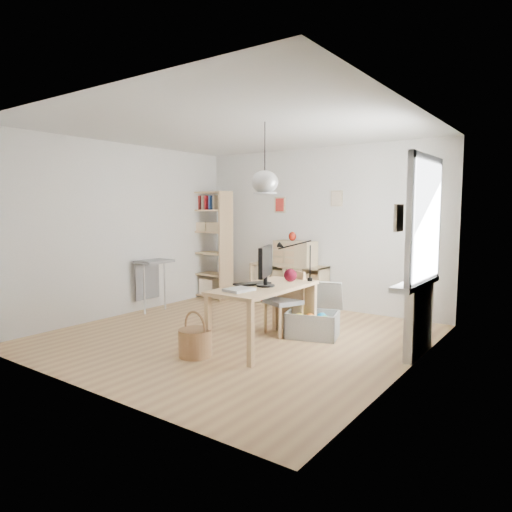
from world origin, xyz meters
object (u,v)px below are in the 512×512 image
Objects in this scene: cube_shelf at (289,288)px; chair at (287,298)px; desk at (265,293)px; monitor at (266,264)px; storage_chest at (314,319)px; drawer_chest at (295,253)px; tall_bookshelf at (210,240)px.

chair reaches higher than cube_shelf.
desk is 0.68m from chair.
storage_chest is at bearing 49.92° from monitor.
cube_shelf is 1.85m from chair.
storage_chest is at bearing 39.28° from chair.
monitor is at bearing -36.33° from desk.
monitor is at bearing -57.34° from chair.
monitor is (1.05, -2.25, 0.72)m from cube_shelf.
monitor is (0.03, -0.02, 0.37)m from desk.
chair is 0.45m from storage_chest.
desk is 2.37m from drawer_chest.
chair is at bearing 178.74° from storage_chest.
tall_bookshelf is 2.22× the size of storage_chest.
drawer_chest is (-0.79, 1.54, 0.44)m from chair.
monitor reaches higher than desk.
monitor is 2.39m from drawer_chest.
drawer_chest reaches higher than storage_chest.
tall_bookshelf reaches higher than chair.
desk is 1.07× the size of cube_shelf.
chair is (2.51, -1.30, -0.60)m from tall_bookshelf.
chair is 1.59× the size of monitor.
tall_bookshelf reaches higher than monitor.
desk is at bearing -127.09° from storage_chest.
cube_shelf is 2.59m from monitor.
cube_shelf is 1.93× the size of drawer_chest.
monitor is at bearing -124.87° from storage_chest.
storage_chest is at bearing 69.59° from desk.
drawer_chest is at bearing 141.11° from chair.
tall_bookshelf is 1.74m from drawer_chest.
drawer_chest is at bearing 111.65° from desk.
chair reaches higher than storage_chest.
tall_bookshelf is 3.22m from storage_chest.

